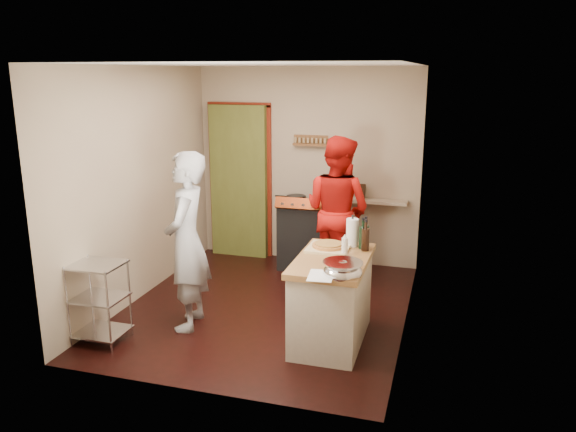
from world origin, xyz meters
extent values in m
plane|color=black|center=(0.00, 0.00, 0.00)|extent=(3.50, 3.50, 0.00)
cube|color=tan|center=(0.00, 1.75, 1.30)|extent=(3.00, 0.04, 2.60)
cube|color=#565B23|center=(-0.95, 1.80, 1.05)|extent=(0.80, 0.40, 2.10)
cube|color=maroon|center=(-1.37, 1.73, 1.05)|extent=(0.06, 0.06, 2.10)
cube|color=maroon|center=(-0.53, 1.73, 1.05)|extent=(0.06, 0.06, 2.10)
cube|color=maroon|center=(-0.95, 1.73, 2.10)|extent=(0.90, 0.06, 0.06)
cube|color=brown|center=(0.05, 1.70, 1.60)|extent=(0.46, 0.09, 0.03)
cube|color=brown|center=(0.05, 1.74, 1.66)|extent=(0.46, 0.02, 0.12)
cube|color=olive|center=(0.05, 1.70, 1.66)|extent=(0.42, 0.04, 0.07)
cube|color=tan|center=(0.95, 1.65, 0.90)|extent=(0.80, 0.18, 0.04)
cube|color=black|center=(0.75, 1.65, 1.02)|extent=(0.10, 0.14, 0.22)
cube|color=tan|center=(-1.50, 0.00, 1.30)|extent=(0.04, 3.50, 2.60)
cube|color=tan|center=(1.50, 0.00, 1.30)|extent=(0.04, 3.50, 2.60)
cube|color=white|center=(0.00, 0.00, 2.61)|extent=(3.00, 3.50, 0.02)
cube|color=black|center=(0.05, 1.43, 0.40)|extent=(0.60, 0.55, 0.80)
cube|color=black|center=(0.05, 1.43, 0.83)|extent=(0.60, 0.55, 0.06)
cube|color=maroon|center=(0.05, 1.15, 0.92)|extent=(0.60, 0.15, 0.17)
cylinder|color=black|center=(-0.10, 1.56, 0.91)|extent=(0.26, 0.26, 0.05)
cylinder|color=silver|center=(-1.50, -1.38, 0.40)|extent=(0.02, 0.02, 0.80)
cylinder|color=silver|center=(-1.06, -1.38, 0.40)|extent=(0.02, 0.02, 0.80)
cylinder|color=silver|center=(-1.50, -1.02, 0.40)|extent=(0.02, 0.02, 0.80)
cylinder|color=silver|center=(-1.06, -1.02, 0.40)|extent=(0.02, 0.02, 0.80)
cube|color=silver|center=(-1.28, -1.20, 0.10)|extent=(0.48, 0.40, 0.02)
cube|color=silver|center=(-1.28, -1.20, 0.45)|extent=(0.48, 0.40, 0.02)
cube|color=silver|center=(-1.28, -1.20, 0.78)|extent=(0.48, 0.40, 0.02)
cube|color=#BCB3A0|center=(0.84, -0.56, 0.39)|extent=(0.60, 1.06, 0.79)
cube|color=olive|center=(0.84, -0.56, 0.82)|extent=(0.66, 1.12, 0.05)
cube|color=tan|center=(0.75, -0.31, 0.86)|extent=(0.40, 0.40, 0.02)
cylinder|color=#B46E38|center=(0.75, -0.31, 0.88)|extent=(0.32, 0.32, 0.02)
ellipsoid|color=silver|center=(1.02, -0.96, 0.90)|extent=(0.35, 0.35, 0.11)
cylinder|color=white|center=(0.95, -0.15, 0.98)|extent=(0.12, 0.12, 0.28)
cylinder|color=silver|center=(0.94, -0.45, 0.93)|extent=(0.06, 0.06, 0.17)
cube|color=white|center=(0.85, -1.06, 0.84)|extent=(0.24, 0.32, 0.00)
cylinder|color=black|center=(1.08, -0.14, 1.00)|extent=(0.08, 0.08, 0.31)
cylinder|color=black|center=(1.10, -0.25, 1.00)|extent=(0.08, 0.08, 0.31)
cylinder|color=black|center=(1.07, -0.20, 1.00)|extent=(0.08, 0.08, 0.31)
imported|color=#B6B6BB|center=(-0.61, -0.64, 0.90)|extent=(0.55, 0.73, 1.80)
imported|color=#BA110C|center=(0.57, 1.02, 0.90)|extent=(1.08, 0.98, 1.81)
camera|label=1|loc=(1.84, -5.46, 2.54)|focal=35.00mm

